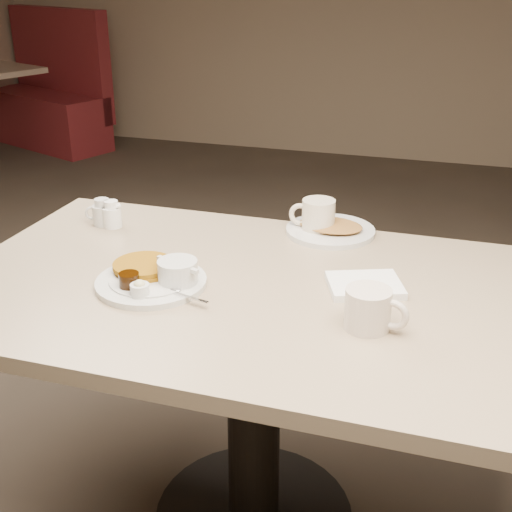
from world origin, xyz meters
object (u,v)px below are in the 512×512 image
(coffee_mug_far, at_px, (317,217))
(creamer_right, at_px, (112,215))
(main_plate, at_px, (155,276))
(diner_table, at_px, (254,346))
(creamer_left, at_px, (102,213))
(coffee_mug_near, at_px, (370,309))
(hash_plate, at_px, (330,229))
(booth_back_left, at_px, (43,98))

(coffee_mug_far, relative_size, creamer_right, 1.62)
(main_plate, bearing_deg, diner_table, 15.92)
(coffee_mug_far, relative_size, creamer_left, 1.56)
(coffee_mug_near, bearing_deg, creamer_left, 155.96)
(creamer_left, bearing_deg, coffee_mug_far, 11.27)
(creamer_right, distance_m, hash_plate, 0.64)
(main_plate, height_order, coffee_mug_far, coffee_mug_far)
(creamer_left, distance_m, booth_back_left, 4.08)
(diner_table, xyz_separation_m, coffee_mug_far, (0.07, 0.38, 0.22))
(diner_table, bearing_deg, coffee_mug_near, -22.16)
(coffee_mug_far, distance_m, creamer_left, 0.63)
(creamer_left, relative_size, creamer_right, 1.04)
(coffee_mug_near, relative_size, coffee_mug_far, 1.10)
(coffee_mug_far, xyz_separation_m, creamer_left, (-0.62, -0.12, -0.01))
(coffee_mug_near, bearing_deg, creamer_right, 155.45)
(hash_plate, bearing_deg, creamer_right, -167.39)
(main_plate, height_order, creamer_left, creamer_left)
(coffee_mug_far, bearing_deg, coffee_mug_near, -65.81)
(diner_table, xyz_separation_m, main_plate, (-0.23, -0.07, 0.19))
(booth_back_left, bearing_deg, hash_plate, -45.36)
(creamer_left, bearing_deg, main_plate, -45.10)
(coffee_mug_far, bearing_deg, main_plate, -123.88)
(main_plate, distance_m, coffee_mug_near, 0.53)
(diner_table, distance_m, coffee_mug_far, 0.45)
(coffee_mug_far, bearing_deg, booth_back_left, 134.19)
(coffee_mug_far, distance_m, booth_back_left, 4.39)
(main_plate, xyz_separation_m, creamer_right, (-0.29, 0.32, 0.01))
(coffee_mug_far, height_order, booth_back_left, booth_back_left)
(creamer_right, xyz_separation_m, booth_back_left, (-2.46, 3.26, -0.38))
(hash_plate, xyz_separation_m, booth_back_left, (-3.08, 3.12, -0.35))
(main_plate, height_order, creamer_right, creamer_right)
(coffee_mug_near, relative_size, creamer_left, 1.70)
(main_plate, bearing_deg, creamer_right, 132.21)
(diner_table, height_order, creamer_right, creamer_right)
(main_plate, relative_size, creamer_right, 4.21)
(coffee_mug_far, relative_size, hash_plate, 0.48)
(coffee_mug_far, xyz_separation_m, hash_plate, (0.04, 0.01, -0.04))
(creamer_right, bearing_deg, creamer_left, 168.78)
(main_plate, height_order, hash_plate, main_plate)
(creamer_left, xyz_separation_m, hash_plate, (0.66, 0.13, -0.02))
(main_plate, xyz_separation_m, coffee_mug_far, (0.30, 0.45, 0.03))
(main_plate, xyz_separation_m, coffee_mug_near, (0.53, -0.06, 0.02))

